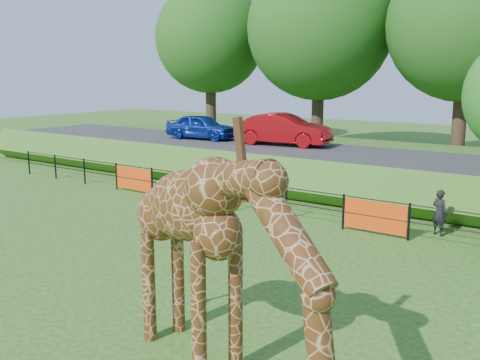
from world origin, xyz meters
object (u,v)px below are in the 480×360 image
at_px(giraffe, 223,271).
at_px(car_red, 283,129).
at_px(car_blue, 201,127).
at_px(visitor, 440,213).

distance_m(giraffe, car_red, 17.32).
height_order(car_blue, car_red, car_red).
height_order(giraffe, car_blue, giraffe).
xyz_separation_m(giraffe, visitor, (0.60, 9.79, -1.14)).
distance_m(car_red, visitor, 10.35).
xyz_separation_m(giraffe, car_red, (-7.99, 15.37, 0.33)).
bearing_deg(car_blue, visitor, -118.59).
height_order(giraffe, visitor, giraffe).
relative_size(giraffe, visitor, 3.73).
bearing_deg(car_blue, giraffe, -146.94).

